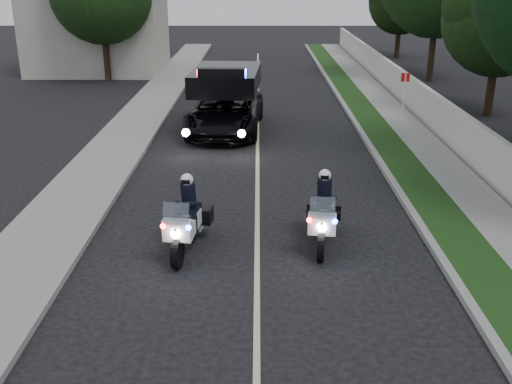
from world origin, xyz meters
TOP-DOWN VIEW (x-y plane):
  - ground at (0.00, 0.00)m, footprint 120.00×120.00m
  - curb_right at (4.10, 10.00)m, footprint 0.20×60.00m
  - grass_verge at (4.80, 10.00)m, footprint 1.20×60.00m
  - sidewalk_right at (6.10, 10.00)m, footprint 1.40×60.00m
  - property_wall at (7.10, 10.00)m, footprint 0.22×60.00m
  - curb_left at (-4.10, 10.00)m, footprint 0.20×60.00m
  - sidewalk_left at (-5.20, 10.00)m, footprint 2.00×60.00m
  - building_far at (-10.00, 26.00)m, footprint 8.00×6.00m
  - lane_marking at (0.00, 10.00)m, footprint 0.12×50.00m
  - police_moto_left at (-1.61, 0.00)m, footprint 1.03×2.23m
  - police_moto_right at (1.54, 0.36)m, footprint 1.03×2.22m
  - police_suv at (-1.28, 10.96)m, footprint 3.09×6.07m
  - bicycle at (-2.52, 16.94)m, footprint 0.84×1.92m
  - cyclist at (-2.52, 16.94)m, footprint 0.57×0.40m
  - sign_post at (6.00, 11.87)m, footprint 0.36×0.36m
  - tree_right_c at (10.24, 13.74)m, footprint 5.66×5.66m
  - tree_right_d at (10.06, 22.78)m, footprint 8.07×8.07m
  - tree_right_e at (10.24, 32.55)m, footprint 5.48×5.48m
  - tree_left_near at (-8.79, 22.76)m, footprint 7.33×7.33m
  - tree_left_far at (-9.18, 26.49)m, footprint 6.71×6.71m

SIDE VIEW (x-z plane):
  - ground at x=0.00m, z-range 0.00..0.00m
  - police_moto_left at x=-1.61m, z-range -0.91..0.91m
  - police_moto_right at x=1.54m, z-range -0.91..0.91m
  - police_suv at x=-1.28m, z-range -1.44..1.44m
  - bicycle at x=-2.52m, z-range -0.49..0.49m
  - cyclist at x=-2.52m, z-range -0.77..0.77m
  - sign_post at x=6.00m, z-range -1.13..1.13m
  - tree_right_c at x=10.24m, z-range -4.02..4.02m
  - tree_right_d at x=10.06m, z-range -5.57..5.57m
  - tree_right_e at x=10.24m, z-range -3.84..3.84m
  - tree_left_near at x=-8.79m, z-range -4.80..4.80m
  - tree_left_far at x=-9.18m, z-range -5.04..5.04m
  - lane_marking at x=0.00m, z-range 0.00..0.01m
  - curb_right at x=4.10m, z-range 0.00..0.15m
  - curb_left at x=-4.10m, z-range 0.00..0.15m
  - grass_verge at x=4.80m, z-range 0.00..0.16m
  - sidewalk_right at x=6.10m, z-range 0.00..0.16m
  - sidewalk_left at x=-5.20m, z-range 0.00..0.16m
  - property_wall at x=7.10m, z-range 0.00..1.50m
  - building_far at x=-10.00m, z-range 0.00..7.00m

